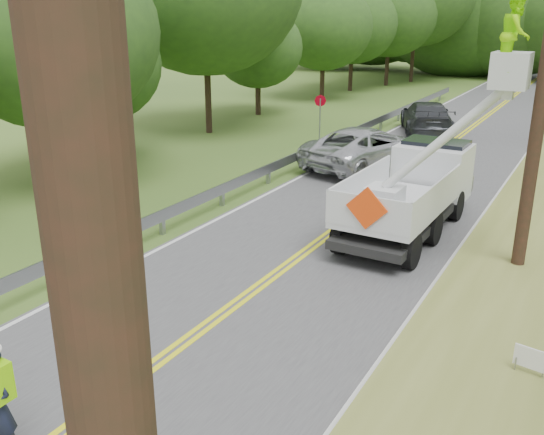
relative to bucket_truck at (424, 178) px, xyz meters
The scene contains 10 objects.
ground 11.45m from the bucket_truck, 100.40° to the right, with size 140.00×140.00×0.00m, color #375421.
road 3.78m from the bucket_truck, 125.90° to the left, with size 7.20×96.00×0.03m.
guardrail 7.18m from the bucket_truck, 148.37° to the left, with size 0.18×48.00×0.77m.
treeline_left 23.57m from the bucket_truck, 123.60° to the left, with size 11.81×53.37×11.55m.
treeline_horizon 45.42m from the bucket_truck, 94.69° to the left, with size 56.55×14.05×11.82m.
bucket_truck is the anchor object (origin of this frame).
suv_silver 6.95m from the bucket_truck, 124.36° to the left, with size 2.70×5.86×1.63m, color silver.
suv_darkgrey 14.45m from the bucket_truck, 105.20° to the left, with size 2.27×5.58×1.62m, color #33363B.
stop_sign_permanent 10.54m from the bucket_truck, 131.33° to the left, with size 0.47×0.26×2.45m.
yard_sign 7.95m from the bucket_truck, 61.27° to the right, with size 0.53×0.12×0.77m.
Camera 1 is at (6.32, -5.22, 5.96)m, focal length 39.50 mm.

